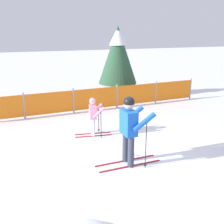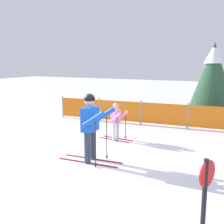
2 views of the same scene
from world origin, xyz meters
name	(u,v)px [view 1 (image 1 of 2)]	position (x,y,z in m)	size (l,w,h in m)	color
ground_plane	(121,160)	(0.00, 0.00, 0.00)	(60.00, 60.00, 0.00)	white
skier_adult	(130,125)	(0.13, -0.22, 1.00)	(1.60, 0.74, 1.67)	maroon
skier_child	(93,114)	(-0.24, 1.80, 0.68)	(1.11, 0.55, 1.16)	maroon
safety_fence	(96,98)	(0.47, 4.29, 0.47)	(8.93, 0.85, 0.94)	gray
conifer_far	(118,54)	(1.91, 5.93, 1.96)	(1.70, 1.70, 3.17)	#4C3823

